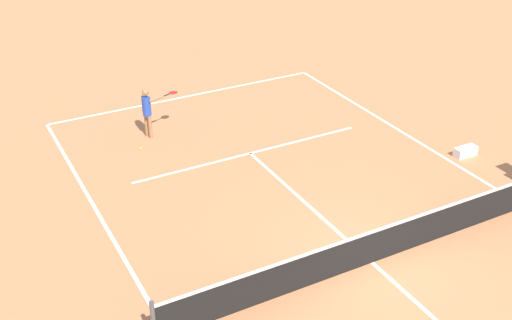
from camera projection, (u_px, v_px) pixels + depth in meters
name	position (u px, v px, depth m)	size (l,w,h in m)	color
ground_plane	(372.00, 262.00, 15.59)	(60.00, 60.00, 0.00)	#D37A4C
court_lines	(372.00, 262.00, 15.59)	(10.62, 23.17, 0.01)	white
tennis_net	(374.00, 246.00, 15.35)	(11.22, 0.10, 1.07)	#4C4C51
player_serving	(148.00, 108.00, 21.03)	(1.32, 0.52, 1.72)	#9E704C
tennis_ball	(141.00, 148.00, 20.70)	(0.07, 0.07, 0.07)	#CCE033
equipment_bag	(465.00, 151.00, 20.27)	(0.76, 0.32, 0.30)	white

